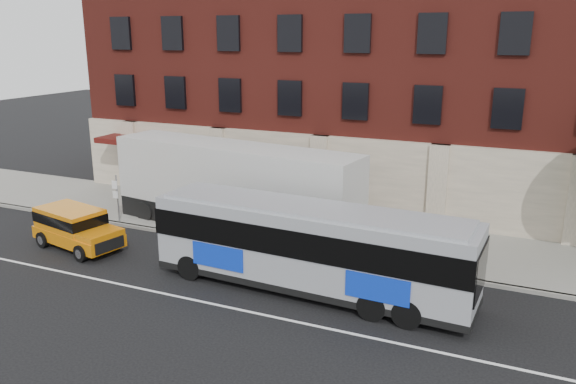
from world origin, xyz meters
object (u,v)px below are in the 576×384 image
at_px(sign_pole, 117,196).
at_px(shipping_container, 234,189).
at_px(yellow_suv, 75,226).
at_px(city_bus, 310,245).

relative_size(sign_pole, shipping_container, 0.20).
height_order(sign_pole, yellow_suv, sign_pole).
relative_size(city_bus, yellow_suv, 2.55).
distance_m(sign_pole, city_bus, 11.97).
relative_size(sign_pole, yellow_suv, 0.53).
xyz_separation_m(city_bus, shipping_container, (-5.73, 4.73, 0.27)).
xyz_separation_m(sign_pole, shipping_container, (5.78, 1.45, 0.62)).
height_order(sign_pole, shipping_container, shipping_container).
bearing_deg(sign_pole, yellow_suv, -83.28).
xyz_separation_m(city_bus, yellow_suv, (-11.12, -0.02, -0.80)).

